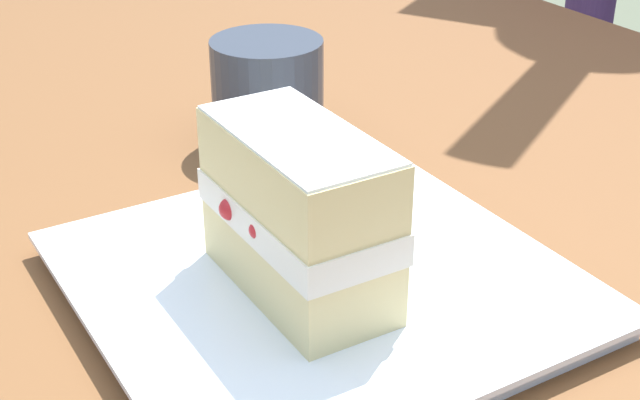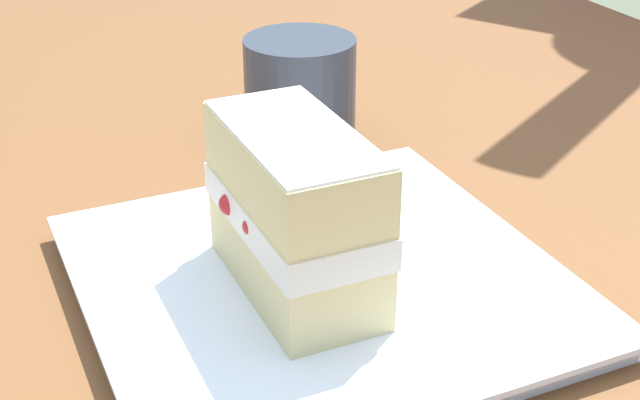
# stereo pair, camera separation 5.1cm
# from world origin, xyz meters

# --- Properties ---
(patio_table) EXTENTS (1.63, 0.91, 0.77)m
(patio_table) POSITION_xyz_m (0.00, 0.00, 0.67)
(patio_table) COLOR brown
(patio_table) RESTS_ON ground
(dessert_plate) EXTENTS (0.27, 0.27, 0.02)m
(dessert_plate) POSITION_xyz_m (-0.06, 0.11, 0.78)
(dessert_plate) COLOR white
(dessert_plate) RESTS_ON patio_table
(cake_slice) EXTENTS (0.13, 0.07, 0.10)m
(cake_slice) POSITION_xyz_m (-0.06, 0.13, 0.83)
(cake_slice) COLOR #EAD18C
(cake_slice) RESTS_ON dessert_plate
(coffee_cup) EXTENTS (0.09, 0.09, 0.09)m
(coffee_cup) POSITION_xyz_m (0.16, 0.03, 0.81)
(coffee_cup) COLOR #333842
(coffee_cup) RESTS_ON patio_table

